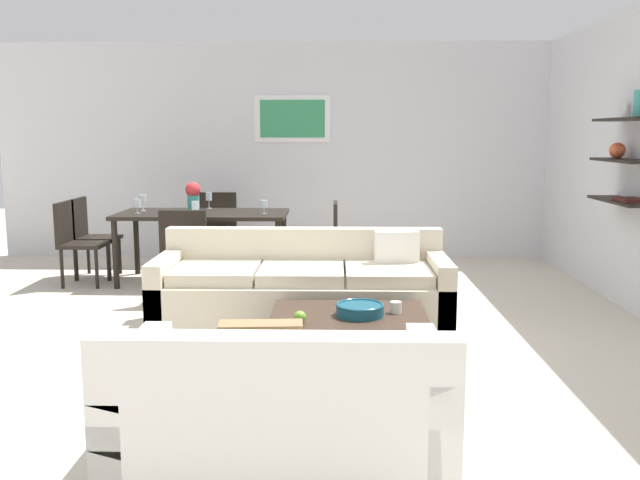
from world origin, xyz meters
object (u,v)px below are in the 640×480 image
(dining_chair_left_near, at_px, (76,237))
(decorative_bowl, at_px, (360,309))
(dining_table, at_px, (203,219))
(wine_glass_left_far, at_px, (143,199))
(wine_glass_right_near, at_px, (264,204))
(wine_glass_head, at_px, (209,197))
(candle_jar, at_px, (396,307))
(dining_chair_right_near, at_px, (324,238))
(wine_glass_left_near, at_px, (137,203))
(loveseat_white, at_px, (281,416))
(apple_on_coffee_table, at_px, (300,317))
(dining_chair_head, at_px, (217,225))
(dining_chair_foot, at_px, (186,248))
(sofa_beige, at_px, (303,293))
(coffee_table, at_px, (349,346))
(dining_chair_left_far, at_px, (89,232))
(wine_glass_foot, at_px, (195,206))
(centerpiece_vase, at_px, (193,195))

(dining_chair_left_near, bearing_deg, decorative_bowl, -41.36)
(dining_table, distance_m, wine_glass_left_far, 0.71)
(decorative_bowl, bearing_deg, wine_glass_right_near, 109.17)
(wine_glass_head, bearing_deg, candle_jar, -58.93)
(candle_jar, relative_size, dining_chair_right_near, 0.09)
(candle_jar, distance_m, wine_glass_left_near, 3.59)
(dining_chair_left_near, bearing_deg, dining_table, 8.46)
(loveseat_white, xyz_separation_m, wine_glass_right_near, (-0.50, 4.05, 0.56))
(apple_on_coffee_table, distance_m, wine_glass_left_near, 3.41)
(dining_table, bearing_deg, dining_chair_head, 90.00)
(dining_table, height_order, dining_chair_right_near, dining_chair_right_near)
(dining_chair_foot, bearing_deg, sofa_beige, -37.33)
(decorative_bowl, distance_m, dining_chair_right_near, 2.55)
(dining_table, relative_size, wine_glass_right_near, 12.55)
(dining_chair_left_near, distance_m, wine_glass_right_near, 2.00)
(candle_jar, height_order, dining_chair_foot, dining_chair_foot)
(candle_jar, distance_m, wine_glass_left_far, 3.75)
(dining_chair_left_near, height_order, wine_glass_right_near, wine_glass_right_near)
(wine_glass_left_far, bearing_deg, sofa_beige, -45.03)
(coffee_table, bearing_deg, dining_chair_left_far, 133.11)
(dining_chair_right_near, bearing_deg, wine_glass_head, 156.57)
(dining_chair_foot, bearing_deg, candle_jar, -44.95)
(wine_glass_left_near, bearing_deg, dining_chair_right_near, -2.53)
(wine_glass_foot, bearing_deg, dining_chair_left_far, 156.57)
(dining_chair_left_near, bearing_deg, wine_glass_left_far, 25.35)
(wine_glass_left_far, bearing_deg, wine_glass_head, 21.55)
(apple_on_coffee_table, relative_size, dining_chair_head, 0.09)
(loveseat_white, relative_size, dining_chair_foot, 1.72)
(dining_chair_left_far, xyz_separation_m, dining_chair_right_near, (2.60, -0.39, 0.00))
(decorative_bowl, xyz_separation_m, dining_table, (-1.58, 2.73, 0.25))
(apple_on_coffee_table, height_order, dining_chair_head, dining_chair_head)
(candle_jar, relative_size, dining_chair_left_far, 0.09)
(wine_glass_left_far, bearing_deg, decorative_bowl, -51.60)
(coffee_table, distance_m, wine_glass_left_far, 3.70)
(sofa_beige, bearing_deg, centerpiece_vase, 126.54)
(apple_on_coffee_table, bearing_deg, wine_glass_head, 109.84)
(loveseat_white, distance_m, dining_chair_right_near, 3.97)
(dining_chair_left_far, bearing_deg, sofa_beige, -37.89)
(dining_chair_right_near, relative_size, wine_glass_head, 4.84)
(wine_glass_right_near, bearing_deg, wine_glass_foot, -158.45)
(coffee_table, distance_m, candle_jar, 0.42)
(sofa_beige, bearing_deg, dining_chair_head, 114.31)
(sofa_beige, distance_m, dining_chair_left_near, 2.90)
(dining_chair_foot, xyz_separation_m, wine_glass_foot, (-0.00, 0.47, 0.35))
(decorative_bowl, relative_size, dining_table, 0.18)
(dining_chair_left_far, relative_size, wine_glass_left_near, 5.82)
(sofa_beige, xyz_separation_m, dining_chair_foot, (-1.15, 0.88, 0.21))
(coffee_table, distance_m, apple_on_coffee_table, 0.41)
(dining_chair_left_far, relative_size, dining_chair_head, 1.00)
(coffee_table, bearing_deg, apple_on_coffee_table, -158.75)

